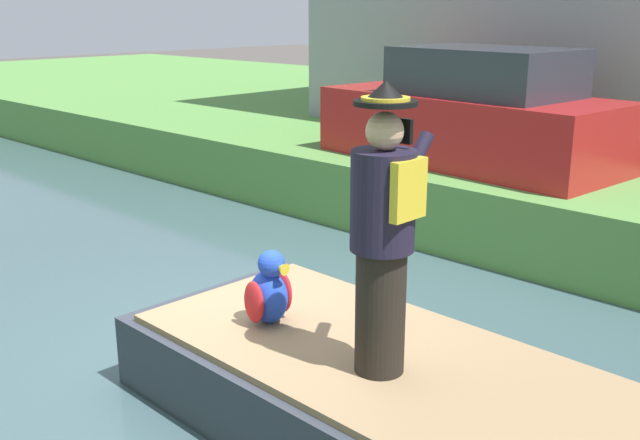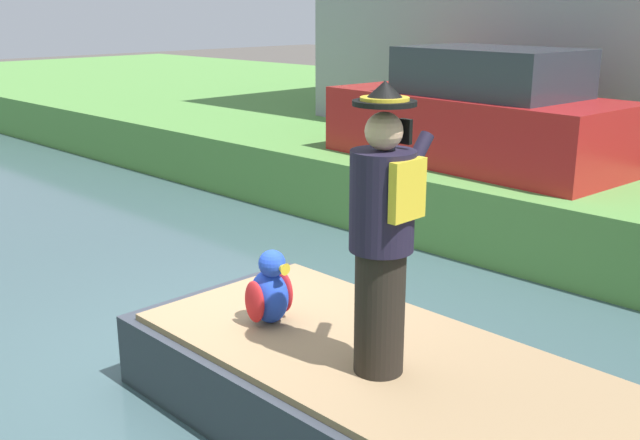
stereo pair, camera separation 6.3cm
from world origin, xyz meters
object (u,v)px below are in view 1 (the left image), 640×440
at_px(parked_car_red, 472,115).
at_px(person_pirate, 383,233).
at_px(parrot_plush, 269,292).
at_px(boat, 400,403).

bearing_deg(parked_car_red, person_pirate, -152.63).
bearing_deg(person_pirate, parrot_plush, 101.36).
xyz_separation_m(boat, parked_car_red, (4.82, 2.62, 1.20)).
height_order(parrot_plush, parked_car_red, parked_car_red).
bearing_deg(person_pirate, parked_car_red, 39.10).
bearing_deg(boat, parrot_plush, 98.95).
bearing_deg(parrot_plush, person_pirate, -90.37).
height_order(boat, person_pirate, person_pirate).
distance_m(parrot_plush, parked_car_red, 5.26).
height_order(person_pirate, parked_car_red, person_pirate).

